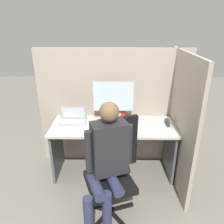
# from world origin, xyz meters

# --- Properties ---
(ground_plane) EXTENTS (12.00, 12.00, 0.00)m
(ground_plane) POSITION_xyz_m (0.00, 0.00, 0.00)
(ground_plane) COLOR slate
(cubicle_panel_back) EXTENTS (2.09, 0.04, 1.66)m
(cubicle_panel_back) POSITION_xyz_m (0.00, 0.66, 0.83)
(cubicle_panel_back) COLOR gray
(cubicle_panel_back) RESTS_ON ground
(cubicle_panel_right) EXTENTS (0.04, 1.26, 1.66)m
(cubicle_panel_right) POSITION_xyz_m (0.82, 0.25, 0.83)
(cubicle_panel_right) COLOR gray
(cubicle_panel_right) RESTS_ON ground
(desk) EXTENTS (1.59, 0.63, 0.73)m
(desk) POSITION_xyz_m (0.00, 0.32, 0.56)
(desk) COLOR #B7B7B2
(desk) RESTS_ON ground
(paper_box) EXTENTS (0.32, 0.22, 0.08)m
(paper_box) POSITION_xyz_m (0.00, 0.48, 0.77)
(paper_box) COLOR red
(paper_box) RESTS_ON desk
(monitor) EXTENTS (0.52, 0.21, 0.45)m
(monitor) POSITION_xyz_m (0.00, 0.49, 1.04)
(monitor) COLOR #B2B2B7
(monitor) RESTS_ON paper_box
(laptop) EXTENTS (0.34, 0.22, 0.22)m
(laptop) POSITION_xyz_m (-0.53, 0.40, 0.77)
(laptop) COLOR #99999E
(laptop) RESTS_ON desk
(mouse) EXTENTS (0.07, 0.05, 0.03)m
(mouse) POSITION_xyz_m (-0.24, 0.27, 0.75)
(mouse) COLOR black
(mouse) RESTS_ON desk
(stapler) EXTENTS (0.04, 0.16, 0.06)m
(stapler) POSITION_xyz_m (0.70, 0.34, 0.76)
(stapler) COLOR #2D2D33
(stapler) RESTS_ON desk
(carrot_toy) EXTENTS (0.05, 0.15, 0.05)m
(carrot_toy) POSITION_xyz_m (0.10, 0.09, 0.76)
(carrot_toy) COLOR orange
(carrot_toy) RESTS_ON desk
(office_chair) EXTENTS (0.60, 0.64, 1.04)m
(office_chair) POSITION_xyz_m (0.01, -0.29, 0.52)
(office_chair) COLOR black
(office_chair) RESTS_ON ground
(person) EXTENTS (0.47, 0.52, 1.30)m
(person) POSITION_xyz_m (-0.05, -0.45, 0.74)
(person) COLOR #282D4C
(person) RESTS_ON ground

